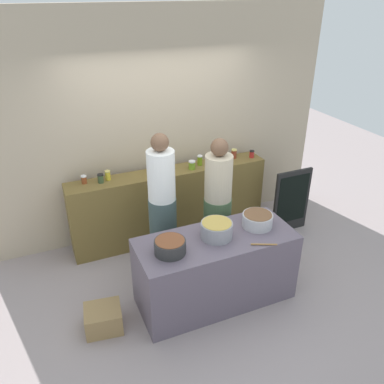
% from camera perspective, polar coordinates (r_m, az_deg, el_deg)
% --- Properties ---
extents(ground, '(12.00, 12.00, 0.00)m').
position_cam_1_polar(ground, '(4.89, 1.66, -12.75)').
color(ground, gray).
extents(storefront_wall, '(4.80, 0.12, 3.00)m').
position_cam_1_polar(storefront_wall, '(5.34, -4.72, 9.36)').
color(storefront_wall, tan).
rests_on(storefront_wall, ground).
extents(display_shelf, '(2.70, 0.36, 1.00)m').
position_cam_1_polar(display_shelf, '(5.44, -3.12, -1.75)').
color(display_shelf, brown).
rests_on(display_shelf, ground).
extents(prep_table, '(1.70, 0.70, 0.82)m').
position_cam_1_polar(prep_table, '(4.42, 3.38, -11.02)').
color(prep_table, '#5C5160').
rests_on(prep_table, ground).
extents(preserve_jar_0, '(0.07, 0.07, 0.10)m').
position_cam_1_polar(preserve_jar_0, '(5.03, -15.28, 1.74)').
color(preserve_jar_0, brown).
rests_on(preserve_jar_0, display_shelf).
extents(preserve_jar_1, '(0.08, 0.08, 0.11)m').
position_cam_1_polar(preserve_jar_1, '(4.99, -13.01, 1.93)').
color(preserve_jar_1, '#394D2F').
rests_on(preserve_jar_1, display_shelf).
extents(preserve_jar_2, '(0.07, 0.07, 0.12)m').
position_cam_1_polar(preserve_jar_2, '(5.05, -12.02, 2.37)').
color(preserve_jar_2, gold).
rests_on(preserve_jar_2, display_shelf).
extents(preserve_jar_3, '(0.09, 0.09, 0.15)m').
position_cam_1_polar(preserve_jar_3, '(5.08, -5.30, 3.23)').
color(preserve_jar_3, gold).
rests_on(preserve_jar_3, display_shelf).
extents(preserve_jar_4, '(0.09, 0.09, 0.12)m').
position_cam_1_polar(preserve_jar_4, '(5.23, -0.01, 3.91)').
color(preserve_jar_4, olive).
rests_on(preserve_jar_4, display_shelf).
extents(preserve_jar_5, '(0.07, 0.07, 0.14)m').
position_cam_1_polar(preserve_jar_5, '(5.35, 1.13, 4.59)').
color(preserve_jar_5, olive).
rests_on(preserve_jar_5, display_shelf).
extents(preserve_jar_6, '(0.08, 0.08, 0.13)m').
position_cam_1_polar(preserve_jar_6, '(5.45, 4.63, 4.93)').
color(preserve_jar_6, '#481E59').
rests_on(preserve_jar_6, display_shelf).
extents(preserve_jar_7, '(0.08, 0.08, 0.13)m').
position_cam_1_polar(preserve_jar_7, '(5.61, 6.04, 5.52)').
color(preserve_jar_7, brown).
rests_on(preserve_jar_7, display_shelf).
extents(preserve_jar_8, '(0.07, 0.07, 0.10)m').
position_cam_1_polar(preserve_jar_8, '(5.66, 8.59, 5.43)').
color(preserve_jar_8, '#A52420').
rests_on(preserve_jar_8, display_shelf).
extents(cooking_pot_left, '(0.32, 0.32, 0.15)m').
position_cam_1_polar(cooking_pot_left, '(3.93, -3.17, -7.83)').
color(cooking_pot_left, '#2D2D2D').
rests_on(cooking_pot_left, prep_table).
extents(cooking_pot_center, '(0.34, 0.34, 0.18)m').
position_cam_1_polar(cooking_pot_center, '(4.15, 3.56, -5.45)').
color(cooking_pot_center, gray).
rests_on(cooking_pot_center, prep_table).
extents(cooking_pot_right, '(0.33, 0.33, 0.15)m').
position_cam_1_polar(cooking_pot_right, '(4.39, 9.39, -4.00)').
color(cooking_pot_right, '#B7B7BC').
rests_on(cooking_pot_right, prep_table).
extents(wooden_spoon, '(0.25, 0.13, 0.02)m').
position_cam_1_polar(wooden_spoon, '(4.13, 10.32, -7.42)').
color(wooden_spoon, '#9E703D').
rests_on(wooden_spoon, prep_table).
extents(cook_with_tongs, '(0.33, 0.33, 1.77)m').
position_cam_1_polar(cook_with_tongs, '(4.68, -4.26, -2.72)').
color(cook_with_tongs, '#3E5250').
rests_on(cook_with_tongs, ground).
extents(cook_in_cap, '(0.34, 0.34, 1.66)m').
position_cam_1_polar(cook_in_cap, '(4.81, 3.68, -2.49)').
color(cook_in_cap, '#45623F').
rests_on(cook_in_cap, ground).
extents(bread_crate, '(0.41, 0.38, 0.25)m').
position_cam_1_polar(bread_crate, '(4.37, -12.62, -17.35)').
color(bread_crate, olive).
rests_on(bread_crate, ground).
extents(chalkboard_sign, '(0.56, 0.05, 0.94)m').
position_cam_1_polar(chalkboard_sign, '(5.73, 14.12, -1.26)').
color(chalkboard_sign, black).
rests_on(chalkboard_sign, ground).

